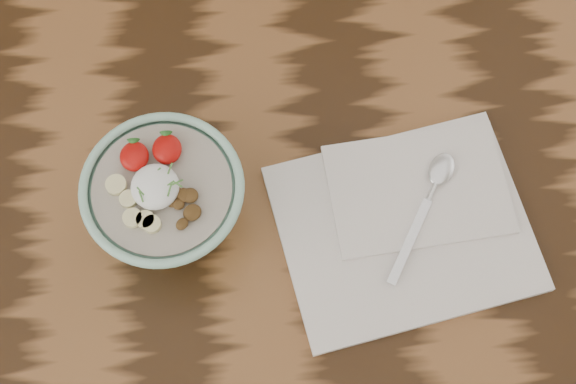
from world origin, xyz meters
The scene contains 4 objects.
table centered at (0.00, 0.00, 65.70)cm, with size 160.00×90.00×75.00cm.
breakfast_bowl centered at (0.75, 0.99, 80.81)cm, with size 17.09×17.09×11.54cm.
napkin centered at (26.95, -1.90, 75.70)cm, with size 30.82×26.59×1.68cm.
spoon centered at (30.25, 1.29, 77.05)cm, with size 10.13×15.45×0.88cm.
Camera 1 is at (11.29, -28.59, 161.24)cm, focal length 50.00 mm.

